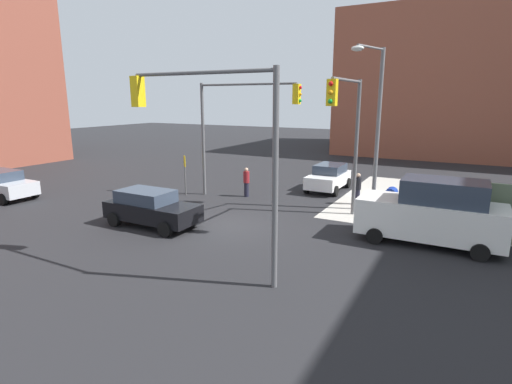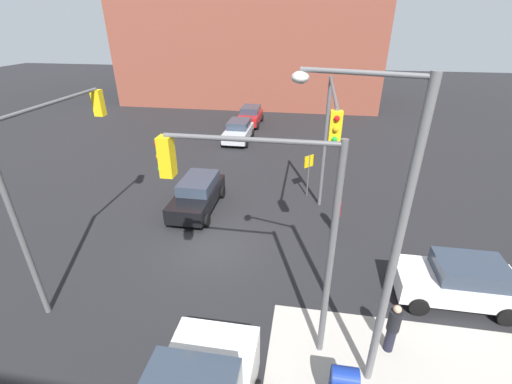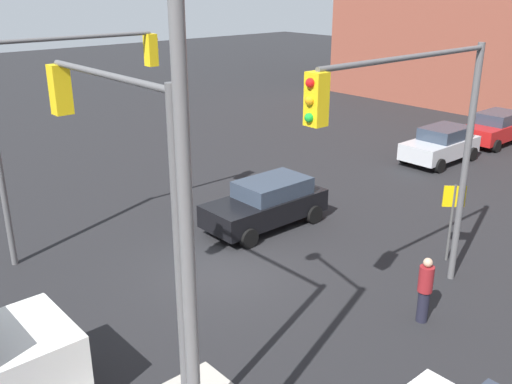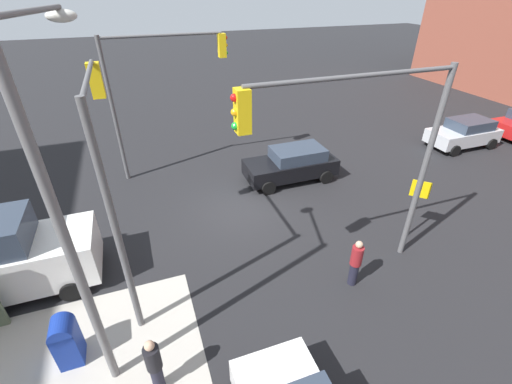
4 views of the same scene
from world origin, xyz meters
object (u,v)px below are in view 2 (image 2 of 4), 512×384
Objects in this scene: coupe_white at (459,280)px; pedestrian_crossing at (336,215)px; traffic_signal_se_corner at (54,160)px; street_lamp_corner at (382,230)px; coupe_black at (198,194)px; coupe_silver at (239,131)px; traffic_signal_nw_corner at (329,132)px; sedan_red at (250,116)px; traffic_signal_ne_corner at (267,211)px; pedestrian_waiting at (393,328)px.

pedestrian_crossing is (-3.71, -3.93, 0.05)m from coupe_white.
street_lamp_corner is at bearing 74.90° from traffic_signal_se_corner.
coupe_white is (-3.39, 3.68, -3.86)m from street_lamp_corner.
coupe_black is 11.05m from coupe_silver.
sedan_red is (-16.91, -6.30, -3.83)m from traffic_signal_nw_corner.
pedestrian_crossing is (-6.50, 2.35, -3.67)m from traffic_signal_ne_corner.
street_lamp_corner is at bearing 41.10° from coupe_black.
traffic_signal_ne_corner is at bearing -14.06° from traffic_signal_nw_corner.
coupe_white is 3.62m from pedestrian_waiting.
sedan_red is 2.35× the size of pedestrian_crossing.
pedestrian_waiting is (18.29, 8.37, 0.05)m from coupe_silver.
pedestrian_waiting is (-0.30, 3.65, -3.67)m from traffic_signal_ne_corner.
traffic_signal_ne_corner is at bearing -66.04° from coupe_white.
traffic_signal_nw_corner is 1.49× the size of coupe_black.
traffic_signal_nw_corner is 7.11m from coupe_white.
street_lamp_corner is at bearing -47.34° from coupe_white.
coupe_black is 6.94m from pedestrian_crossing.
pedestrian_waiting is at bearing 48.42° from coupe_black.
coupe_black is at bearing 69.15° from pedestrian_waiting.
coupe_black is 2.54× the size of pedestrian_crossing.
traffic_signal_se_corner is 14.16m from coupe_white.
pedestrian_waiting reaches higher than coupe_silver.
traffic_signal_se_corner is at bearing -27.42° from coupe_black.
traffic_signal_se_corner is at bearing -87.01° from coupe_white.
street_lamp_corner reaches higher than traffic_signal_nw_corner.
street_lamp_corner is at bearing 16.73° from sedan_red.
coupe_black is 15.97m from sedan_red.
street_lamp_corner is 6.32m from coupe_white.
sedan_red and coupe_silver have the same top height.
coupe_black is at bearing -149.13° from traffic_signal_ne_corner.
street_lamp_corner is 1.83× the size of coupe_black.
traffic_signal_ne_corner reaches higher than coupe_silver.
pedestrian_waiting is at bearing 24.59° from coupe_silver.
traffic_signal_nw_corner reaches higher than sedan_red.
coupe_black is at bearing -98.69° from traffic_signal_nw_corner.
coupe_white is 0.98× the size of coupe_silver.
traffic_signal_se_corner is 1.65× the size of coupe_white.
street_lamp_corner is 4.05m from pedestrian_waiting.
sedan_red is (-20.72, -10.93, 0.00)m from coupe_white.
pedestrian_crossing is at bearing -133.36° from coupe_white.
traffic_signal_nw_corner reaches higher than coupe_black.
coupe_black and coupe_white have the same top height.
traffic_signal_nw_corner and traffic_signal_ne_corner have the same top height.
coupe_silver is at bearing -152.02° from traffic_signal_nw_corner.
street_lamp_corner reaches higher than traffic_signal_se_corner.
sedan_red is 18.39m from pedestrian_crossing.
street_lamp_corner is 25.47m from sedan_red.
coupe_black is 1.11× the size of coupe_white.
street_lamp_corner is at bearing -98.60° from pedestrian_crossing.
traffic_signal_ne_corner is (6.60, -1.65, -0.11)m from traffic_signal_nw_corner.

